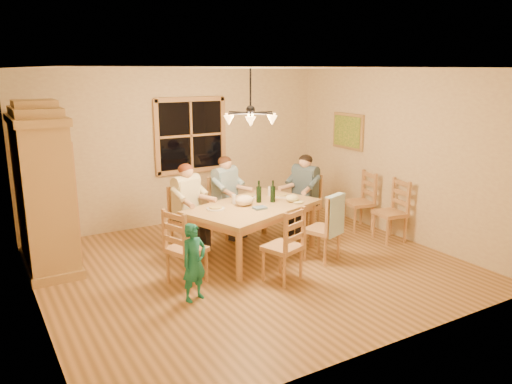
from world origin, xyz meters
TOP-DOWN VIEW (x-y plane):
  - floor at (0.00, 0.00)m, footprint 5.50×5.50m
  - ceiling at (0.00, 0.00)m, footprint 5.50×5.00m
  - wall_back at (0.00, 2.50)m, footprint 5.50×0.02m
  - wall_left at (-2.75, 0.00)m, footprint 0.02×5.00m
  - wall_right at (2.75, 0.00)m, footprint 0.02×5.00m
  - window at (0.20, 2.47)m, footprint 1.30×0.06m
  - painting at (2.71, 1.20)m, footprint 0.06×0.78m
  - chandelier at (-0.00, 0.00)m, footprint 0.77×0.68m
  - armoire at (-2.42, 1.39)m, footprint 0.66×1.40m
  - dining_table at (0.25, 0.37)m, footprint 2.18×1.73m
  - chair_far_left at (-0.49, 1.05)m, footprint 0.56×0.54m
  - chair_far_right at (0.30, 1.34)m, footprint 0.56×0.54m
  - chair_near_left at (0.10, -0.63)m, footprint 0.56×0.54m
  - chair_near_right at (1.00, -0.32)m, footprint 0.56×0.54m
  - chair_end_left at (-0.99, -0.07)m, footprint 0.54×0.56m
  - chair_end_right at (1.49, 0.81)m, footprint 0.54×0.56m
  - adult_woman at (-0.49, 1.05)m, footprint 0.50×0.52m
  - adult_plaid_man at (0.30, 1.34)m, footprint 0.50×0.52m
  - adult_slate_man at (1.49, 0.81)m, footprint 0.52×0.50m
  - towel at (1.06, -0.50)m, footprint 0.39×0.22m
  - wine_bottle_a at (0.40, 0.46)m, footprint 0.08×0.08m
  - wine_bottle_b at (0.59, 0.37)m, footprint 0.08×0.08m
  - plate_woman at (-0.32, 0.45)m, footprint 0.26×0.26m
  - plate_plaid at (0.42, 0.80)m, footprint 0.26×0.26m
  - plate_slate at (0.89, 0.58)m, footprint 0.26×0.26m
  - wine_glass_a at (0.05, 0.58)m, footprint 0.06×0.06m
  - wine_glass_b at (0.78, 0.74)m, footprint 0.06×0.06m
  - cap at (0.85, 0.24)m, footprint 0.20×0.20m
  - napkin at (0.23, 0.15)m, footprint 0.22×0.19m
  - cloth_bundle at (0.13, 0.42)m, footprint 0.28×0.22m
  - child at (-1.11, -0.58)m, footprint 0.40×0.31m
  - chair_spare_front at (2.45, -0.20)m, footprint 0.48×0.49m
  - chair_spare_back at (2.45, 0.54)m, footprint 0.49×0.51m

SIDE VIEW (x-z plane):
  - floor at x=0.00m, z-range 0.00..0.00m
  - chair_far_left at x=-0.49m, z-range -0.19..0.80m
  - chair_far_right at x=0.30m, z-range -0.19..0.80m
  - chair_near_left at x=0.10m, z-range -0.19..0.80m
  - chair_near_right at x=1.00m, z-range -0.19..0.80m
  - chair_end_left at x=-0.99m, z-range -0.19..0.80m
  - chair_end_right at x=1.49m, z-range -0.19..0.80m
  - chair_spare_front at x=2.45m, z-range -0.19..0.80m
  - chair_spare_back at x=2.45m, z-range -0.19..0.80m
  - child at x=-1.11m, z-range 0.00..0.95m
  - dining_table at x=0.25m, z-range 0.28..1.04m
  - towel at x=1.06m, z-range 0.41..0.99m
  - plate_woman at x=-0.32m, z-range 0.76..0.78m
  - plate_plaid at x=0.42m, z-range 0.76..0.78m
  - plate_slate at x=0.89m, z-range 0.76..0.78m
  - napkin at x=0.23m, z-range 0.76..0.79m
  - cap at x=0.85m, z-range 0.76..0.87m
  - wine_glass_a at x=0.05m, z-range 0.76..0.90m
  - wine_glass_b at x=0.78m, z-range 0.76..0.90m
  - cloth_bundle at x=0.13m, z-range 0.76..0.91m
  - adult_woman at x=-0.49m, z-range 0.40..1.28m
  - adult_plaid_man at x=0.30m, z-range 0.40..1.28m
  - adult_slate_man at x=1.49m, z-range 0.40..1.28m
  - wine_bottle_a at x=0.40m, z-range 0.76..1.09m
  - wine_bottle_b at x=0.59m, z-range 0.76..1.09m
  - armoire at x=-2.42m, z-range -0.09..2.21m
  - wall_back at x=0.00m, z-range 0.00..2.70m
  - wall_left at x=-2.75m, z-range 0.00..2.70m
  - wall_right at x=2.75m, z-range 0.00..2.70m
  - window at x=0.20m, z-range 0.90..2.20m
  - painting at x=2.71m, z-range 1.28..1.92m
  - chandelier at x=0.00m, z-range 1.72..2.43m
  - ceiling at x=0.00m, z-range 2.69..2.71m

